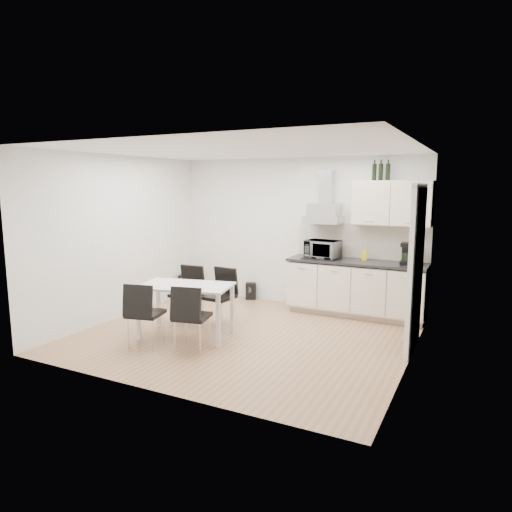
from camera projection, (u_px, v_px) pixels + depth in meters
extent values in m
plane|color=tan|center=(245.00, 335.00, 6.53)|extent=(4.50, 4.50, 0.00)
cube|color=white|center=(298.00, 232.00, 8.09)|extent=(4.50, 0.10, 2.60)
cube|color=white|center=(150.00, 269.00, 4.56)|extent=(4.50, 0.10, 2.60)
cube|color=white|center=(121.00, 237.00, 7.33)|extent=(0.10, 4.00, 2.60)
cube|color=white|center=(414.00, 257.00, 5.33)|extent=(0.10, 4.00, 2.60)
plane|color=white|center=(244.00, 150.00, 6.13)|extent=(4.50, 4.50, 0.00)
cube|color=white|center=(416.00, 270.00, 5.87)|extent=(0.08, 1.04, 2.10)
cube|color=beige|center=(355.00, 312.00, 7.55)|extent=(2.16, 0.52, 0.10)
cube|color=white|center=(356.00, 287.00, 7.45)|extent=(2.20, 0.60, 0.76)
cube|color=#252527|center=(356.00, 262.00, 7.37)|extent=(2.22, 0.64, 0.04)
cube|color=beige|center=(362.00, 241.00, 7.59)|extent=(2.20, 0.02, 0.58)
cube|color=white|center=(392.00, 203.00, 7.12)|extent=(1.20, 0.35, 0.70)
cube|color=silver|center=(324.00, 214.00, 7.60)|extent=(0.60, 0.46, 0.30)
cube|color=silver|center=(326.00, 187.00, 7.63)|extent=(0.22, 0.20, 0.55)
imported|color=silver|center=(323.00, 247.00, 7.58)|extent=(0.58, 0.37, 0.37)
cube|color=yellow|center=(364.00, 255.00, 7.41)|extent=(0.08, 0.04, 0.18)
cylinder|color=brown|center=(417.00, 262.00, 6.91)|extent=(0.04, 0.04, 0.11)
cylinder|color=#4C6626|center=(421.00, 262.00, 6.88)|extent=(0.04, 0.04, 0.11)
cylinder|color=black|center=(374.00, 170.00, 7.17)|extent=(0.07, 0.07, 0.32)
cylinder|color=black|center=(381.00, 170.00, 7.13)|extent=(0.07, 0.07, 0.32)
cylinder|color=black|center=(388.00, 170.00, 7.08)|extent=(0.07, 0.07, 0.32)
cube|color=white|center=(186.00, 286.00, 6.38)|extent=(1.39, 0.98, 0.03)
cube|color=white|center=(138.00, 315.00, 6.28)|extent=(0.06, 0.06, 0.72)
cube|color=white|center=(218.00, 321.00, 6.00)|extent=(0.06, 0.06, 0.72)
cube|color=white|center=(159.00, 304.00, 6.88)|extent=(0.06, 0.06, 0.72)
cube|color=white|center=(232.00, 309.00, 6.60)|extent=(0.06, 0.06, 0.72)
cube|color=black|center=(188.00, 284.00, 8.86)|extent=(0.38, 0.57, 0.44)
cube|color=gold|center=(192.00, 277.00, 8.78)|extent=(0.16, 0.45, 0.07)
cube|color=black|center=(251.00, 291.00, 8.58)|extent=(0.23, 0.22, 0.31)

